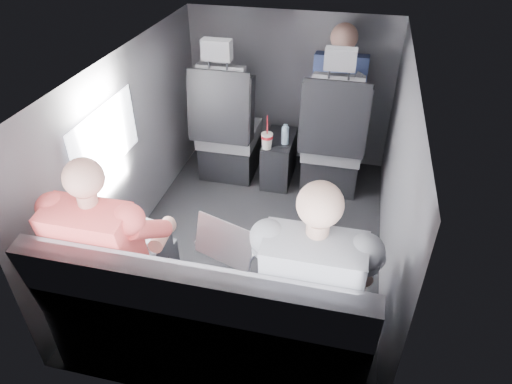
% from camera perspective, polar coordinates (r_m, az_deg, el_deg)
% --- Properties ---
extents(floor, '(2.60, 2.60, 0.00)m').
position_cam_1_polar(floor, '(3.42, -0.02, -6.05)').
color(floor, black).
rests_on(floor, ground).
extents(ceiling, '(2.60, 2.60, 0.00)m').
position_cam_1_polar(ceiling, '(2.73, -0.02, 15.88)').
color(ceiling, '#B2B2AD').
rests_on(ceiling, panel_back).
extents(panel_left, '(0.02, 2.60, 1.35)m').
position_cam_1_polar(panel_left, '(3.32, -15.40, 5.39)').
color(panel_left, '#56565B').
rests_on(panel_left, floor).
extents(panel_right, '(0.02, 2.60, 1.35)m').
position_cam_1_polar(panel_right, '(2.98, 17.10, 1.47)').
color(panel_right, '#56565B').
rests_on(panel_right, floor).
extents(panel_front, '(1.80, 0.02, 1.35)m').
position_cam_1_polar(panel_front, '(4.17, 4.19, 12.70)').
color(panel_front, '#56565B').
rests_on(panel_front, floor).
extents(panel_back, '(1.80, 0.02, 1.35)m').
position_cam_1_polar(panel_back, '(2.07, -8.60, -14.81)').
color(panel_back, '#56565B').
rests_on(panel_back, floor).
extents(side_window, '(0.02, 0.75, 0.42)m').
position_cam_1_polar(side_window, '(2.98, -18.23, 6.30)').
color(side_window, white).
rests_on(side_window, panel_left).
extents(seatbelt, '(0.35, 0.11, 0.59)m').
position_cam_1_polar(seatbelt, '(3.50, 9.87, 10.04)').
color(seatbelt, black).
rests_on(seatbelt, front_seat_right).
extents(front_seat_left, '(0.52, 0.58, 1.26)m').
position_cam_1_polar(front_seat_left, '(3.97, -3.59, 7.16)').
color(front_seat_left, black).
rests_on(front_seat_left, floor).
extents(front_seat_right, '(0.52, 0.58, 1.26)m').
position_cam_1_polar(front_seat_right, '(3.83, 9.51, 5.64)').
color(front_seat_right, black).
rests_on(front_seat_right, floor).
extents(center_console, '(0.24, 0.48, 0.41)m').
position_cam_1_polar(center_console, '(4.00, 2.88, 4.20)').
color(center_console, black).
rests_on(center_console, floor).
extents(rear_bench, '(1.60, 0.57, 0.92)m').
position_cam_1_polar(rear_bench, '(2.49, -5.88, -16.28)').
color(rear_bench, slate).
rests_on(rear_bench, floor).
extents(soda_cup, '(0.10, 0.10, 0.29)m').
position_cam_1_polar(soda_cup, '(3.72, 1.38, 6.49)').
color(soda_cup, white).
rests_on(soda_cup, center_console).
extents(water_bottle, '(0.06, 0.06, 0.18)m').
position_cam_1_polar(water_bottle, '(3.78, 3.66, 7.05)').
color(water_bottle, '#AED8EC').
rests_on(water_bottle, center_console).
extents(laptop_white, '(0.33, 0.33, 0.22)m').
position_cam_1_polar(laptop_white, '(2.63, -15.59, -4.46)').
color(laptop_white, white).
rests_on(laptop_white, passenger_rear_left).
extents(laptop_silver, '(0.39, 0.40, 0.24)m').
position_cam_1_polar(laptop_silver, '(2.45, -3.37, -6.19)').
color(laptop_silver, '#B6B6BB').
rests_on(laptop_silver, rear_bench).
extents(laptop_black, '(0.40, 0.38, 0.26)m').
position_cam_1_polar(laptop_black, '(2.37, 7.55, -8.05)').
color(laptop_black, black).
rests_on(laptop_black, passenger_rear_right).
extents(passenger_rear_left, '(0.52, 0.63, 1.25)m').
position_cam_1_polar(passenger_rear_left, '(2.49, -17.14, -7.07)').
color(passenger_rear_left, '#35363B').
rests_on(passenger_rear_left, rear_bench).
extents(passenger_rear_right, '(0.54, 0.65, 1.28)m').
position_cam_1_polar(passenger_rear_right, '(2.22, 7.22, -11.20)').
color(passenger_rear_right, navy).
rests_on(passenger_rear_right, rear_bench).
extents(passenger_front_right, '(0.43, 0.43, 0.90)m').
position_cam_1_polar(passenger_front_right, '(3.91, 10.23, 12.06)').
color(passenger_front_right, navy).
rests_on(passenger_front_right, front_seat_right).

